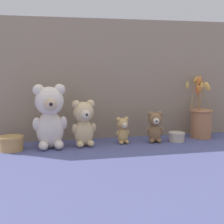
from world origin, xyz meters
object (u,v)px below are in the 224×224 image
flower_vase (201,119)px  teddy_bear_tiny (123,130)px  decorative_tin_tall (177,137)px  decorative_tin_short (11,143)px  teddy_bear_large (50,115)px  teddy_bear_medium (84,122)px  teddy_bear_small (155,126)px

flower_vase → teddy_bear_tiny: bearing=-175.6°
decorative_tin_tall → decorative_tin_short: 0.80m
decorative_tin_short → flower_vase: bearing=3.2°
teddy_bear_large → teddy_bear_medium: teddy_bear_large is taller
decorative_tin_tall → decorative_tin_short: size_ratio=0.72×
teddy_bear_small → teddy_bear_tiny: bearing=175.5°
teddy_bear_large → teddy_bear_medium: 0.16m
teddy_bear_medium → decorative_tin_tall: bearing=-1.2°
teddy_bear_tiny → decorative_tin_tall: bearing=-4.8°
teddy_bear_large → teddy_bear_tiny: bearing=3.1°
teddy_bear_tiny → flower_vase: 0.44m
teddy_bear_tiny → decorative_tin_tall: size_ratio=1.60×
teddy_bear_tiny → flower_vase: (0.44, 0.03, 0.03)m
teddy_bear_tiny → decorative_tin_tall: teddy_bear_tiny is taller
teddy_bear_small → teddy_bear_tiny: 0.16m
flower_vase → teddy_bear_small: bearing=-170.4°
teddy_bear_tiny → decorative_tin_short: (-0.52, -0.02, -0.04)m
flower_vase → decorative_tin_short: size_ratio=2.85×
teddy_bear_medium → teddy_bear_small: teddy_bear_medium is taller
decorative_tin_short → decorative_tin_tall: bearing=-0.2°
teddy_bear_large → decorative_tin_short: bearing=-179.7°
teddy_bear_large → teddy_bear_small: size_ratio=1.89×
teddy_bear_medium → teddy_bear_tiny: teddy_bear_medium is taller
teddy_bear_tiny → decorative_tin_tall: (0.28, -0.02, -0.04)m
flower_vase → decorative_tin_tall: (-0.16, -0.06, -0.07)m
teddy_bear_tiny → decorative_tin_short: 0.53m
flower_vase → decorative_tin_short: bearing=-176.8°
teddy_bear_large → decorative_tin_tall: teddy_bear_large is taller
teddy_bear_medium → decorative_tin_tall: 0.48m
teddy_bear_medium → flower_vase: bearing=4.3°
teddy_bear_large → teddy_bear_medium: (0.16, 0.01, -0.04)m
teddy_bear_medium → decorative_tin_short: 0.34m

